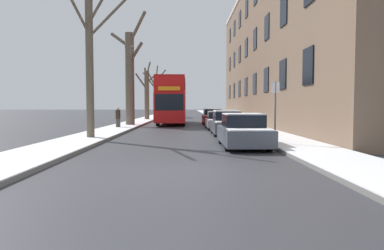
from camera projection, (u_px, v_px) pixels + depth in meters
name	position (u px, v px, depth m)	size (l,w,h in m)	color
ground_plane	(177.00, 173.00, 8.88)	(320.00, 320.00, 0.00)	#38383D
sidewalk_left	(159.00, 115.00, 61.72)	(2.46, 130.00, 0.16)	slate
sidewalk_right	(213.00, 115.00, 61.85)	(2.46, 130.00, 0.16)	slate
terrace_facade_right	(299.00, 47.00, 31.82)	(9.10, 40.03, 14.47)	#7A604C
bare_tree_left_0	(90.00, 57.00, 17.11)	(3.26, 3.30, 8.75)	brown
bare_tree_left_1	(130.00, 75.00, 28.82)	(3.36, 2.20, 9.37)	brown
bare_tree_left_2	(147.00, 93.00, 41.16)	(2.65, 2.97, 7.12)	brown
bare_tree_left_3	(155.00, 94.00, 53.32)	(3.54, 2.88, 8.20)	brown
double_decker_bus	(172.00, 99.00, 32.87)	(2.58, 10.72, 4.30)	red
parked_car_0	(243.00, 131.00, 14.50)	(1.84, 4.30, 1.42)	#474C56
parked_car_1	(227.00, 124.00, 20.56)	(1.73, 4.23, 1.49)	#474C56
parked_car_2	(218.00, 121.00, 26.02)	(1.82, 4.27, 1.35)	#9EA3AD
parked_car_3	(212.00, 117.00, 32.52)	(1.83, 4.37, 1.49)	maroon
oncoming_van	(173.00, 109.00, 51.12)	(2.07, 5.00, 2.47)	white
pedestrian_left_sidewalk	(118.00, 117.00, 25.72)	(0.36, 0.36, 1.67)	#4C4742
street_sign_post	(275.00, 110.00, 14.50)	(0.32, 0.07, 2.77)	#4C4F54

